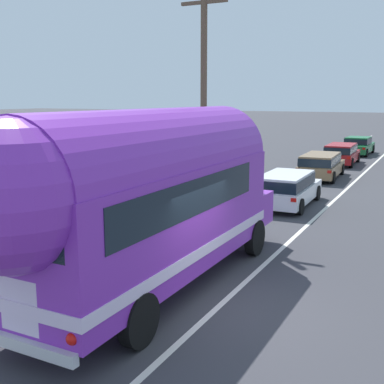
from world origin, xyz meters
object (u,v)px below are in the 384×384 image
object	(u,v)px
utility_pole	(204,96)
car_lead	(287,187)
car_third	(341,153)
car_fourth	(358,145)
car_second	(321,164)
painted_bus	(143,194)

from	to	relation	value
utility_pole	car_lead	world-z (taller)	utility_pole
car_third	car_fourth	xyz separation A→B (m)	(0.05, 6.70, -0.05)
car_lead	car_second	bearing A→B (deg)	92.43
painted_bus	car_lead	size ratio (longest dim) A/B	2.30
car_lead	car_third	distance (m)	14.04
utility_pole	car_third	world-z (taller)	utility_pole
utility_pole	car_fourth	world-z (taller)	utility_pole
painted_bus	car_fourth	distance (m)	31.20
utility_pole	car_second	size ratio (longest dim) A/B	1.80
car_fourth	car_third	bearing A→B (deg)	-90.40
painted_bus	utility_pole	bearing A→B (deg)	106.52
car_third	painted_bus	bearing A→B (deg)	-89.54
car_lead	utility_pole	bearing A→B (deg)	-134.56
car_third	car_fourth	world-z (taller)	same
utility_pole	car_lead	bearing A→B (deg)	45.44
car_fourth	painted_bus	bearing A→B (deg)	-89.72
painted_bus	car_fourth	bearing A→B (deg)	90.28
utility_pole	car_third	size ratio (longest dim) A/B	1.86
utility_pole	car_fourth	size ratio (longest dim) A/B	1.81
car_fourth	car_lead	bearing A→B (deg)	-89.04
car_lead	car_fourth	size ratio (longest dim) A/B	0.96
car_third	car_fourth	distance (m)	6.70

